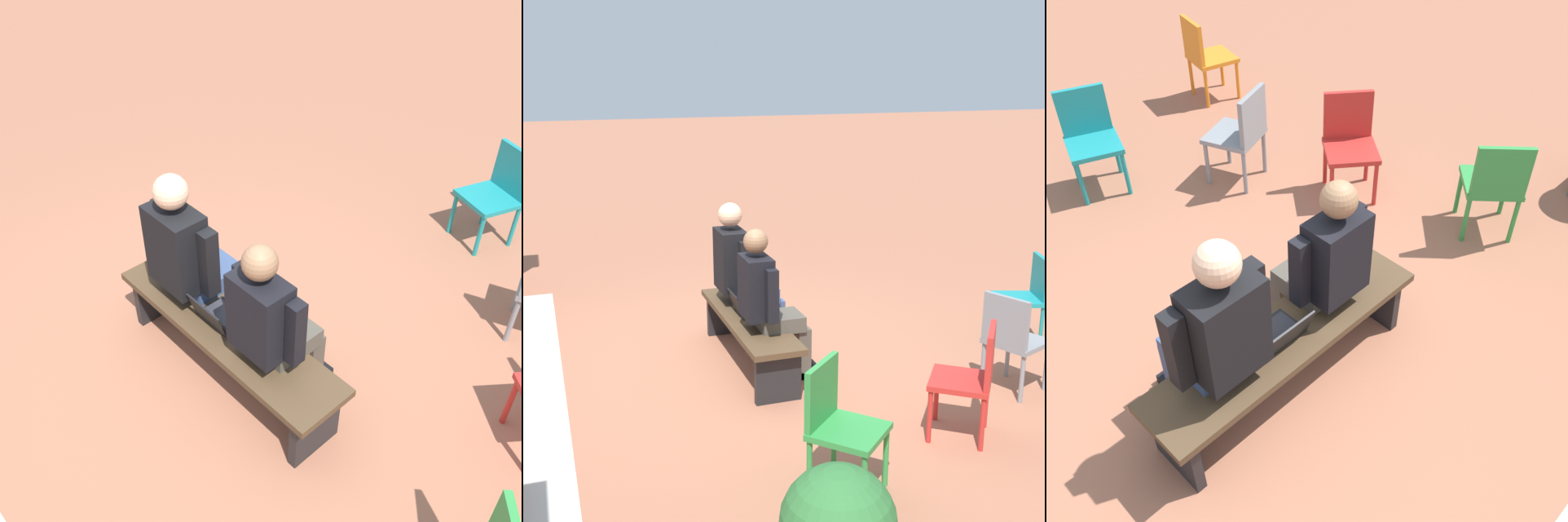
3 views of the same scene
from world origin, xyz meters
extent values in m
plane|color=#9E6047|center=(0.00, 0.00, 0.00)|extent=(60.00, 60.00, 0.00)
cube|color=#4C3823|center=(-0.12, -0.14, 0.42)|extent=(1.80, 0.44, 0.05)
cube|color=black|center=(-0.92, -0.14, 0.20)|extent=(0.06, 0.37, 0.40)
cube|color=black|center=(0.68, -0.14, 0.20)|extent=(0.06, 0.37, 0.40)
cube|color=#4C473D|center=(-0.48, -0.31, 0.51)|extent=(0.31, 0.37, 0.13)
cube|color=#4C473D|center=(-0.56, -0.49, 0.23)|extent=(0.10, 0.11, 0.45)
cube|color=black|center=(-0.56, -0.55, 0.03)|extent=(0.10, 0.22, 0.06)
cube|color=#4C473D|center=(-0.40, -0.49, 0.23)|extent=(0.10, 0.11, 0.45)
cube|color=black|center=(-0.40, -0.55, 0.03)|extent=(0.10, 0.22, 0.06)
cube|color=black|center=(-0.48, -0.10, 0.83)|extent=(0.35, 0.22, 0.52)
cube|color=maroon|center=(-0.48, -0.22, 0.79)|extent=(0.05, 0.01, 0.31)
cube|color=black|center=(-0.70, -0.17, 0.81)|extent=(0.08, 0.09, 0.44)
cube|color=black|center=(-0.26, -0.17, 0.81)|extent=(0.08, 0.09, 0.44)
sphere|color=#8C6647|center=(-0.48, -0.10, 1.21)|extent=(0.20, 0.20, 0.20)
cube|color=#384C75|center=(0.31, -0.32, 0.51)|extent=(0.34, 0.40, 0.14)
cube|color=#384C75|center=(0.22, -0.52, 0.23)|extent=(0.11, 0.12, 0.45)
cube|color=black|center=(0.22, -0.58, 0.04)|extent=(0.11, 0.24, 0.07)
cube|color=#384C75|center=(0.40, -0.52, 0.23)|extent=(0.11, 0.12, 0.45)
cube|color=black|center=(0.40, -0.58, 0.04)|extent=(0.11, 0.24, 0.07)
cube|color=black|center=(0.31, -0.10, 0.86)|extent=(0.38, 0.24, 0.56)
cube|color=black|center=(0.07, -0.17, 0.84)|extent=(0.09, 0.10, 0.48)
cube|color=black|center=(0.55, -0.17, 0.84)|extent=(0.09, 0.10, 0.48)
sphere|color=#DBAD89|center=(0.31, -0.10, 1.28)|extent=(0.22, 0.22, 0.22)
cube|color=black|center=(-0.05, -0.18, 0.46)|extent=(0.32, 0.22, 0.02)
cube|color=#2D2D33|center=(-0.05, -0.19, 0.47)|extent=(0.29, 0.15, 0.00)
cube|color=black|center=(-0.05, -0.04, 0.57)|extent=(0.32, 0.07, 0.19)
cube|color=#33519E|center=(-0.05, -0.05, 0.57)|extent=(0.28, 0.06, 0.17)
cube|color=#2D893D|center=(-2.26, -0.15, 0.42)|extent=(0.59, 0.59, 0.04)
cube|color=#2D893D|center=(-2.12, -0.02, 0.64)|extent=(0.30, 0.32, 0.40)
cylinder|color=#2D893D|center=(-2.51, -0.14, 0.20)|extent=(0.04, 0.04, 0.40)
cylinder|color=#2D893D|center=(-2.27, -0.40, 0.20)|extent=(0.04, 0.04, 0.40)
cylinder|color=#2D893D|center=(-2.25, 0.11, 0.20)|extent=(0.04, 0.04, 0.40)
cylinder|color=#2D893D|center=(-2.01, -0.16, 0.20)|extent=(0.04, 0.04, 0.40)
cube|color=gray|center=(-1.34, -2.05, 0.42)|extent=(0.54, 0.54, 0.04)
cube|color=gray|center=(-1.41, -1.88, 0.64)|extent=(0.39, 0.18, 0.40)
cylinder|color=gray|center=(-1.44, -2.29, 0.20)|extent=(0.04, 0.04, 0.40)
cylinder|color=gray|center=(-1.10, -2.16, 0.20)|extent=(0.04, 0.04, 0.40)
cylinder|color=gray|center=(-1.57, -1.95, 0.20)|extent=(0.04, 0.04, 0.40)
cylinder|color=gray|center=(-1.24, -1.82, 0.20)|extent=(0.04, 0.04, 0.40)
cube|color=teal|center=(-0.42, -2.75, 0.42)|extent=(0.54, 0.54, 0.04)
cube|color=teal|center=(-0.49, -2.92, 0.64)|extent=(0.39, 0.17, 0.40)
cylinder|color=teal|center=(-0.19, -2.64, 0.20)|extent=(0.04, 0.04, 0.40)
cylinder|color=teal|center=(-0.53, -2.52, 0.20)|extent=(0.04, 0.04, 0.40)
cylinder|color=teal|center=(-0.31, -2.98, 0.20)|extent=(0.04, 0.04, 0.40)
cylinder|color=teal|center=(-0.65, -2.85, 0.20)|extent=(0.04, 0.04, 0.40)
cube|color=orange|center=(-2.17, -3.39, 0.42)|extent=(0.50, 0.50, 0.04)
cube|color=orange|center=(-1.98, -3.43, 0.64)|extent=(0.12, 0.40, 0.40)
cylinder|color=orange|center=(-2.31, -3.18, 0.20)|extent=(0.04, 0.04, 0.40)
cylinder|color=orange|center=(-2.38, -3.53, 0.20)|extent=(0.04, 0.04, 0.40)
cylinder|color=orange|center=(-1.96, -3.25, 0.20)|extent=(0.04, 0.04, 0.40)
cylinder|color=orange|center=(-2.03, -3.60, 0.20)|extent=(0.04, 0.04, 0.40)
cube|color=red|center=(-1.85, -1.20, 0.42)|extent=(0.59, 0.59, 0.04)
cube|color=red|center=(-1.97, -1.35, 0.64)|extent=(0.34, 0.28, 0.40)
cylinder|color=red|center=(-1.60, -1.17, 0.20)|extent=(0.04, 0.04, 0.40)
cylinder|color=red|center=(-1.88, -0.94, 0.20)|extent=(0.04, 0.04, 0.40)
cylinder|color=red|center=(-1.82, -1.45, 0.20)|extent=(0.04, 0.04, 0.40)
cylinder|color=red|center=(-2.10, -1.23, 0.20)|extent=(0.04, 0.04, 0.40)
camera|label=1|loc=(-2.31, 1.55, 3.24)|focal=42.00mm
camera|label=2|loc=(-5.92, 1.55, 2.60)|focal=50.00mm
camera|label=3|loc=(1.41, 1.55, 3.06)|focal=42.00mm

